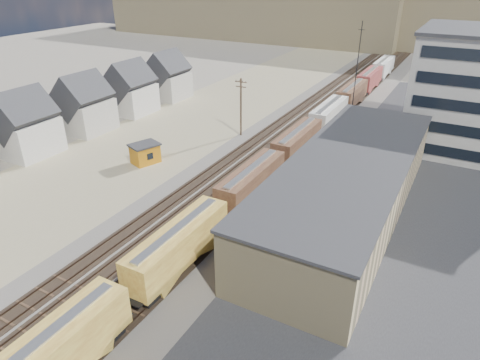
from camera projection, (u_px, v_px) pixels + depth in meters
The scene contains 14 objects.
ground at pixel (101, 298), 38.42m from camera, with size 300.00×300.00×0.00m, color #6B6356.
ballast_bed at pixel (303, 129), 77.59m from camera, with size 18.00×200.00×0.06m, color #4C4742.
dirt_yard at pixel (181, 128), 78.30m from camera, with size 24.00×180.00×0.03m, color gray.
asphalt_lot at pixel (418, 191), 56.44m from camera, with size 26.00×120.00×0.04m, color #232326.
rail_tracks at pixel (300, 128), 77.79m from camera, with size 11.40×200.00×0.24m.
freight_train at pixel (314, 127), 70.71m from camera, with size 3.00×119.74×4.46m.
warehouse at pixel (348, 186), 49.96m from camera, with size 12.40×40.40×7.25m.
utility_pole_north at pixel (241, 106), 72.57m from camera, with size 2.20×0.32×10.00m.
radio_mast at pixel (356, 72), 78.76m from camera, with size 1.20×0.16×18.00m.
townhouse_row at pixel (56, 117), 70.58m from camera, with size 8.15×68.16×10.47m.
hills_north at pixel (417, 2), 163.58m from camera, with size 265.00×80.00×32.00m.
maintenance_shed at pixel (145, 153), 63.92m from camera, with size 4.44×5.00×3.04m.
parked_car_blue at pixel (470, 149), 67.15m from camera, with size 2.69×5.84×1.62m, color navy.
parked_car_far at pixel (471, 145), 68.92m from camera, with size 1.82×4.52×1.54m, color white.
Camera 1 is at (25.10, -19.93, 26.79)m, focal length 32.00 mm.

